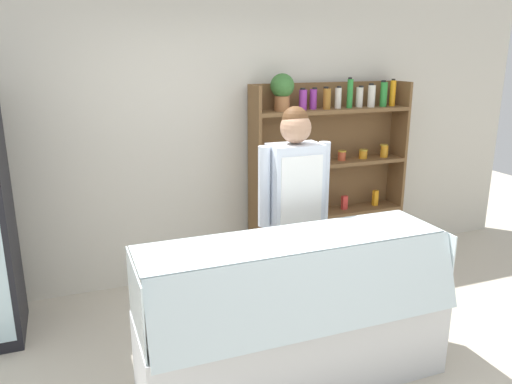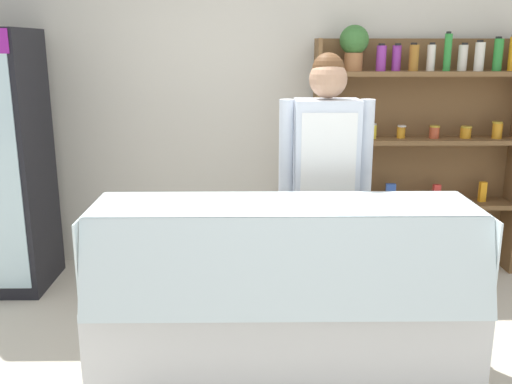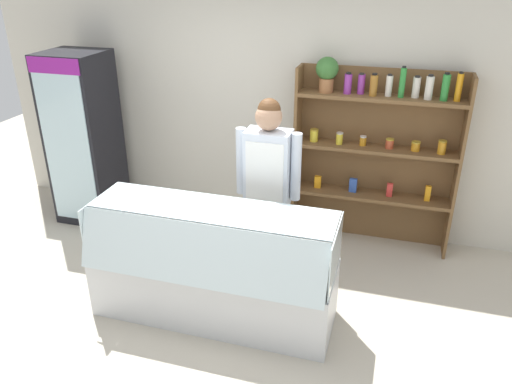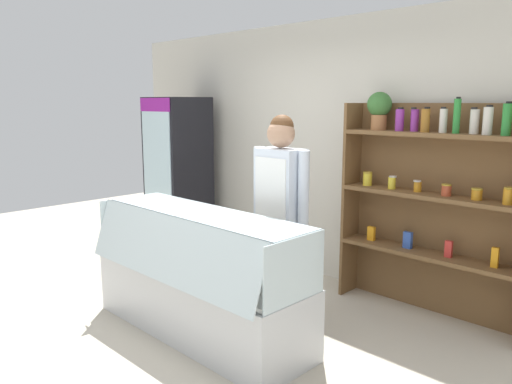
{
  "view_description": "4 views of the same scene",
  "coord_description": "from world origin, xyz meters",
  "views": [
    {
      "loc": [
        -1.41,
        -2.52,
        2.15
      ],
      "look_at": [
        -0.19,
        0.65,
        1.19
      ],
      "focal_mm": 35.0,
      "sensor_mm": 36.0,
      "label": 1
    },
    {
      "loc": [
        -0.31,
        -2.71,
        1.81
      ],
      "look_at": [
        -0.26,
        0.82,
        0.9
      ],
      "focal_mm": 40.0,
      "sensor_mm": 36.0,
      "label": 2
    },
    {
      "loc": [
        1.22,
        -3.13,
        2.81
      ],
      "look_at": [
        0.11,
        0.58,
        1.0
      ],
      "focal_mm": 35.0,
      "sensor_mm": 36.0,
      "label": 3
    },
    {
      "loc": [
        2.9,
        -2.29,
        1.87
      ],
      "look_at": [
        0.13,
        0.51,
        1.16
      ],
      "focal_mm": 35.0,
      "sensor_mm": 36.0,
      "label": 4
    }
  ],
  "objects": [
    {
      "name": "shop_clerk",
      "position": [
        0.17,
        0.76,
        1.06
      ],
      "size": [
        0.58,
        0.25,
        1.77
      ],
      "color": "#383D51",
      "rests_on": "ground"
    },
    {
      "name": "deli_display_case",
      "position": [
        -0.13,
        0.12,
        0.31
      ],
      "size": [
        2.03,
        0.71,
        1.01
      ],
      "color": "silver",
      "rests_on": "ground"
    },
    {
      "name": "back_wall",
      "position": [
        0.0,
        2.0,
        1.35
      ],
      "size": [
        6.8,
        0.1,
        2.7
      ],
      "primitive_type": "cube",
      "color": "beige",
      "rests_on": "ground"
    },
    {
      "name": "shelving_unit",
      "position": [
        0.99,
        1.78,
        1.09
      ],
      "size": [
        1.64,
        0.29,
        1.96
      ],
      "color": "brown",
      "rests_on": "ground"
    }
  ]
}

